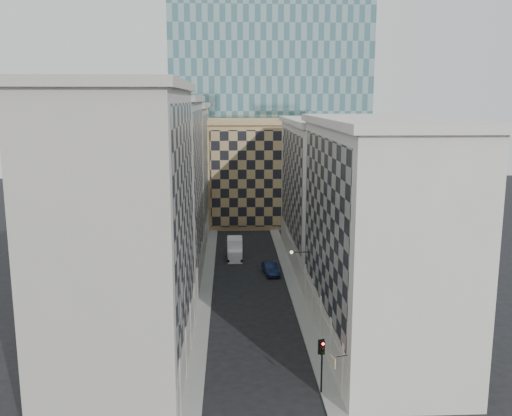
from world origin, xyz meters
name	(u,v)px	position (x,y,z in m)	size (l,w,h in m)	color
sidewalk_west	(206,290)	(-5.25, 30.00, 0.07)	(1.50, 100.00, 0.15)	#969691
sidewalk_east	(294,288)	(5.25, 30.00, 0.07)	(1.50, 100.00, 0.15)	#969691
bldg_left_a	(125,230)	(-10.88, 11.00, 11.82)	(10.80, 22.80, 23.70)	#A5A194
bldg_left_b	(158,192)	(-10.88, 33.00, 11.32)	(10.80, 22.80, 22.70)	gray
bldg_left_c	(175,173)	(-10.88, 55.00, 10.83)	(10.80, 22.80, 21.70)	#A5A194
bldg_right_a	(376,234)	(10.88, 15.00, 10.32)	(10.80, 26.80, 20.70)	beige
bldg_right_b	(326,191)	(10.89, 42.00, 9.85)	(10.80, 28.80, 19.70)	beige
tan_block	(254,171)	(2.00, 67.90, 9.44)	(16.80, 14.80, 18.80)	#A48457
church_tower	(240,75)	(0.00, 82.00, 26.95)	(7.20, 7.20, 51.50)	#312D26
flagpoles_left	(183,294)	(-5.90, 6.00, 8.00)	(0.10, 6.33, 2.33)	gray
bracket_lamp	(293,252)	(4.38, 24.00, 6.20)	(1.98, 0.36, 0.36)	black
traffic_light	(322,355)	(4.55, 5.46, 3.18)	(0.52, 0.51, 4.24)	black
box_truck	(235,250)	(-1.69, 43.70, 1.24)	(2.13, 5.18, 2.84)	white
dark_car	(271,268)	(2.84, 36.04, 0.79)	(1.67, 4.78, 1.57)	#0F1939
shop_sign	(333,362)	(4.95, 3.00, 3.83)	(1.29, 0.76, 0.87)	black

